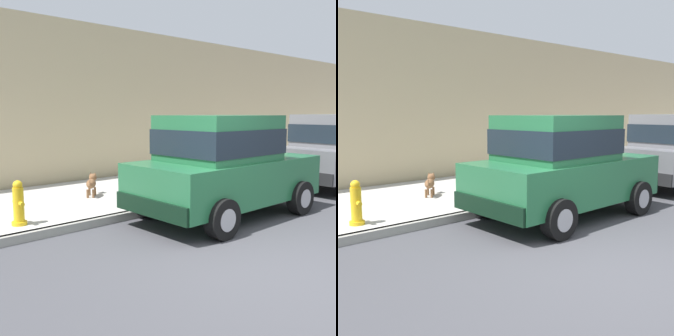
% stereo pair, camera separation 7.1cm
% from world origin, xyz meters
% --- Properties ---
extents(ground_plane, '(80.00, 80.00, 0.00)m').
position_xyz_m(ground_plane, '(0.00, 0.00, 0.00)').
color(ground_plane, '#424247').
extents(curb, '(0.16, 64.00, 0.14)m').
position_xyz_m(curb, '(-3.20, 0.00, 0.07)').
color(curb, gray).
rests_on(curb, ground).
extents(sidewalk, '(3.60, 64.00, 0.14)m').
position_xyz_m(sidewalk, '(-5.00, 0.00, 0.07)').
color(sidewalk, '#B7B5AD').
rests_on(sidewalk, ground).
extents(car_green_hatchback, '(1.99, 3.82, 1.88)m').
position_xyz_m(car_green_hatchback, '(-2.15, 1.34, 0.98)').
color(car_green_hatchback, '#23663D').
rests_on(car_green_hatchback, ground).
extents(dog_brown, '(0.62, 0.52, 0.49)m').
position_xyz_m(dog_brown, '(-4.84, 0.17, 0.43)').
color(dog_brown, brown).
rests_on(dog_brown, sidewalk).
extents(fire_hydrant, '(0.34, 0.24, 0.72)m').
position_xyz_m(fire_hydrant, '(-3.65, -1.89, 0.48)').
color(fire_hydrant, gold).
rests_on(fire_hydrant, sidewalk).
extents(building_facade, '(0.50, 20.00, 4.25)m').
position_xyz_m(building_facade, '(-7.10, 5.59, 2.13)').
color(building_facade, tan).
rests_on(building_facade, ground).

